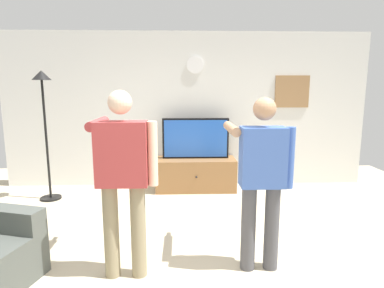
{
  "coord_description": "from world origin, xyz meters",
  "views": [
    {
      "loc": [
        -0.09,
        -2.8,
        1.76
      ],
      "look_at": [
        0.05,
        1.2,
        1.05
      ],
      "focal_mm": 30.18,
      "sensor_mm": 36.0,
      "label": 1
    }
  ],
  "objects_px": {
    "framed_picture": "(292,92)",
    "tv_stand": "(196,174)",
    "floor_lamp": "(44,109)",
    "television": "(196,138)",
    "person_standing_nearer_couch": "(262,175)",
    "wall_clock": "(195,65)",
    "person_standing_nearer_lamp": "(123,173)"
  },
  "relations": [
    {
      "from": "person_standing_nearer_couch",
      "to": "television",
      "type": "bearing_deg",
      "value": 101.32
    },
    {
      "from": "framed_picture",
      "to": "tv_stand",
      "type": "bearing_deg",
      "value": -170.22
    },
    {
      "from": "floor_lamp",
      "to": "television",
      "type": "bearing_deg",
      "value": 11.12
    },
    {
      "from": "person_standing_nearer_couch",
      "to": "framed_picture",
      "type": "bearing_deg",
      "value": 66.62
    },
    {
      "from": "floor_lamp",
      "to": "person_standing_nearer_couch",
      "type": "xyz_separation_m",
      "value": [
        2.84,
        -2.08,
        -0.49
      ]
    },
    {
      "from": "framed_picture",
      "to": "floor_lamp",
      "type": "bearing_deg",
      "value": -170.09
    },
    {
      "from": "person_standing_nearer_lamp",
      "to": "person_standing_nearer_couch",
      "type": "height_order",
      "value": "person_standing_nearer_lamp"
    },
    {
      "from": "person_standing_nearer_lamp",
      "to": "wall_clock",
      "type": "bearing_deg",
      "value": 74.86
    },
    {
      "from": "television",
      "to": "person_standing_nearer_couch",
      "type": "height_order",
      "value": "person_standing_nearer_couch"
    },
    {
      "from": "person_standing_nearer_lamp",
      "to": "person_standing_nearer_couch",
      "type": "xyz_separation_m",
      "value": [
        1.28,
        0.08,
        -0.05
      ]
    },
    {
      "from": "tv_stand",
      "to": "floor_lamp",
      "type": "bearing_deg",
      "value": -169.99
    },
    {
      "from": "wall_clock",
      "to": "framed_picture",
      "type": "xyz_separation_m",
      "value": [
        1.71,
        0.0,
        -0.45
      ]
    },
    {
      "from": "tv_stand",
      "to": "wall_clock",
      "type": "height_order",
      "value": "wall_clock"
    },
    {
      "from": "wall_clock",
      "to": "tv_stand",
      "type": "bearing_deg",
      "value": -90.0
    },
    {
      "from": "floor_lamp",
      "to": "person_standing_nearer_couch",
      "type": "height_order",
      "value": "floor_lamp"
    },
    {
      "from": "framed_picture",
      "to": "wall_clock",
      "type": "bearing_deg",
      "value": -179.83
    },
    {
      "from": "television",
      "to": "floor_lamp",
      "type": "relative_size",
      "value": 0.57
    },
    {
      "from": "wall_clock",
      "to": "framed_picture",
      "type": "height_order",
      "value": "wall_clock"
    },
    {
      "from": "wall_clock",
      "to": "framed_picture",
      "type": "bearing_deg",
      "value": 0.17
    },
    {
      "from": "wall_clock",
      "to": "person_standing_nearer_lamp",
      "type": "bearing_deg",
      "value": -105.14
    },
    {
      "from": "tv_stand",
      "to": "floor_lamp",
      "type": "xyz_separation_m",
      "value": [
        -2.33,
        -0.41,
        1.16
      ]
    },
    {
      "from": "tv_stand",
      "to": "floor_lamp",
      "type": "relative_size",
      "value": 0.68
    },
    {
      "from": "tv_stand",
      "to": "television",
      "type": "height_order",
      "value": "television"
    },
    {
      "from": "television",
      "to": "framed_picture",
      "type": "distance_m",
      "value": 1.9
    },
    {
      "from": "tv_stand",
      "to": "person_standing_nearer_couch",
      "type": "distance_m",
      "value": 2.63
    },
    {
      "from": "tv_stand",
      "to": "person_standing_nearer_couch",
      "type": "bearing_deg",
      "value": -78.48
    },
    {
      "from": "framed_picture",
      "to": "floor_lamp",
      "type": "height_order",
      "value": "floor_lamp"
    },
    {
      "from": "television",
      "to": "floor_lamp",
      "type": "distance_m",
      "value": 2.44
    },
    {
      "from": "wall_clock",
      "to": "television",
      "type": "bearing_deg",
      "value": -90.0
    },
    {
      "from": "person_standing_nearer_couch",
      "to": "tv_stand",
      "type": "bearing_deg",
      "value": 101.52
    },
    {
      "from": "tv_stand",
      "to": "wall_clock",
      "type": "distance_m",
      "value": 1.88
    },
    {
      "from": "television",
      "to": "framed_picture",
      "type": "xyz_separation_m",
      "value": [
        1.71,
        0.25,
        0.79
      ]
    }
  ]
}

